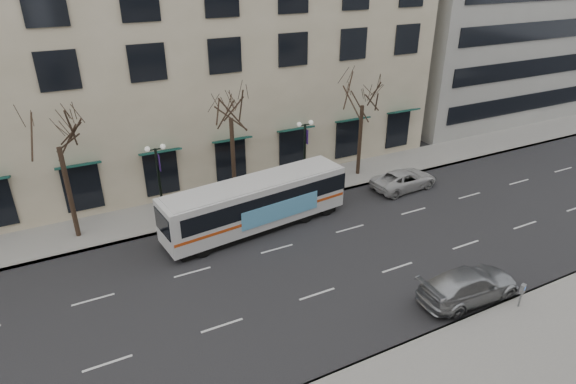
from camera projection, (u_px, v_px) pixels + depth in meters
ground at (296, 270)px, 25.76m from camera, size 160.00×160.00×0.00m
sidewalk_far at (299, 186)px, 34.95m from camera, size 80.00×4.00×0.15m
building_hotel at (144, 1)px, 36.42m from camera, size 40.00×20.00×24.00m
tree_far_left at (55, 131)px, 25.76m from camera, size 3.60×3.60×8.34m
tree_far_mid at (230, 103)px, 29.74m from camera, size 3.60×3.60×8.55m
tree_far_right at (363, 92)px, 34.02m from camera, size 3.60×3.60×8.06m
lamp_post_left at (159, 180)px, 28.98m from camera, size 1.22×0.45×5.21m
lamp_post_right at (305, 153)px, 33.05m from camera, size 1.22×0.45×5.21m
city_bus at (257, 202)px, 29.04m from camera, size 11.90×3.90×3.17m
silver_car at (469, 285)px, 23.31m from camera, size 5.44×2.37×1.56m
white_pickup at (404, 179)px, 34.48m from camera, size 5.11×2.60×1.38m
pay_station at (522, 291)px, 22.46m from camera, size 0.31×0.25×1.26m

